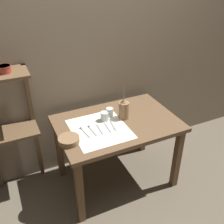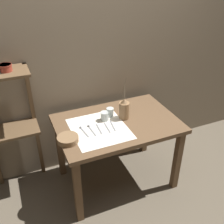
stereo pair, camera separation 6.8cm
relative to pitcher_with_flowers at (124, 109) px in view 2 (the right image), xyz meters
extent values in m
plane|color=brown|center=(-0.09, -0.04, -0.82)|extent=(12.00, 12.00, 0.00)
cube|color=#7A6B56|center=(-0.09, 0.45, 0.38)|extent=(7.00, 0.06, 2.40)
cube|color=brown|center=(-0.09, -0.04, -0.12)|extent=(1.12, 0.76, 0.04)
cube|color=brown|center=(-0.59, -0.36, -0.48)|extent=(0.06, 0.06, 0.69)
cube|color=brown|center=(0.41, -0.36, -0.48)|extent=(0.06, 0.06, 0.69)
cube|color=brown|center=(-0.59, 0.28, -0.48)|extent=(0.06, 0.06, 0.69)
cube|color=brown|center=(0.41, 0.28, -0.48)|extent=(0.06, 0.06, 0.69)
cube|color=brown|center=(-1.00, 0.25, -0.13)|extent=(0.47, 0.29, 0.02)
cube|color=brown|center=(-0.79, 0.38, -0.19)|extent=(0.04, 0.04, 1.26)
cube|color=silver|center=(-0.28, -0.08, -0.09)|extent=(0.49, 0.53, 0.00)
cylinder|color=olive|center=(0.00, 0.00, -0.01)|extent=(0.10, 0.10, 0.16)
cone|color=olive|center=(0.00, 0.00, 0.09)|extent=(0.07, 0.07, 0.04)
cylinder|color=brown|center=(0.00, 0.00, 0.20)|extent=(0.01, 0.03, 0.17)
cylinder|color=brown|center=(0.00, 0.00, 0.19)|extent=(0.01, 0.03, 0.16)
cylinder|color=brown|center=(-0.01, 0.01, 0.22)|extent=(0.04, 0.02, 0.21)
cylinder|color=brown|center=(-0.58, -0.15, -0.07)|extent=(0.18, 0.18, 0.05)
cylinder|color=#B7C1BC|center=(-0.19, 0.03, -0.05)|extent=(0.07, 0.07, 0.09)
cylinder|color=#B7C1BC|center=(-0.11, 0.08, -0.05)|extent=(0.07, 0.07, 0.08)
cube|color=gray|center=(-0.42, -0.09, -0.09)|extent=(0.03, 0.16, 0.00)
sphere|color=gray|center=(-0.43, 0.00, -0.09)|extent=(0.02, 0.02, 0.02)
cube|color=gray|center=(-0.35, -0.09, -0.09)|extent=(0.02, 0.16, 0.00)
sphere|color=gray|center=(-0.36, -0.01, -0.09)|extent=(0.02, 0.02, 0.02)
cube|color=gray|center=(-0.29, -0.09, -0.09)|extent=(0.02, 0.16, 0.00)
cube|color=gray|center=(-0.21, -0.09, -0.09)|extent=(0.02, 0.16, 0.00)
cube|color=gray|center=(-0.15, -0.09, -0.09)|extent=(0.03, 0.16, 0.00)
cylinder|color=#9E3828|center=(-0.94, 0.25, 0.46)|extent=(0.10, 0.10, 0.06)
cylinder|color=#9E3828|center=(-0.94, 0.25, 0.49)|extent=(0.11, 0.11, 0.01)
camera|label=1|loc=(-0.99, -1.87, 1.23)|focal=42.00mm
camera|label=2|loc=(-0.93, -1.89, 1.23)|focal=42.00mm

